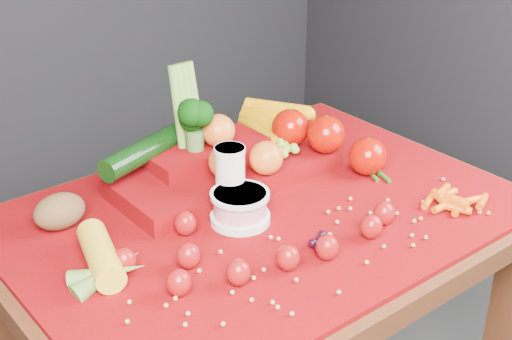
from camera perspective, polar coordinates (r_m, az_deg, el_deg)
table at (r=1.57m, az=0.46°, el=-6.61°), size 1.10×0.80×0.75m
red_cloth at (r=1.52m, az=0.47°, el=-3.43°), size 1.05×0.75×0.01m
milk_glass at (r=1.49m, az=-2.08°, el=-0.48°), size 0.07×0.07×0.14m
yogurt_bowl at (r=1.46m, az=-1.29°, el=-2.91°), size 0.12×0.12×0.07m
strawberry_scatter at (r=1.34m, az=0.06°, el=-6.16°), size 0.54×0.28×0.05m
dark_grape_cluster at (r=1.40m, az=5.46°, el=-5.66°), size 0.06×0.05×0.03m
soybean_scatter at (r=1.39m, az=5.71°, el=-6.28°), size 0.84×0.24×0.01m
corn_ear at (r=1.33m, az=-11.95°, el=-7.65°), size 0.22×0.26×0.06m
potato at (r=1.49m, az=-15.45°, el=-3.21°), size 0.11×0.08×0.07m
baby_carrot_pile at (r=1.58m, az=15.47°, el=-2.43°), size 0.18×0.17×0.03m
green_bean_pile at (r=1.70m, az=8.96°, el=0.14°), size 0.14×0.12×0.01m
produce_mound at (r=1.62m, az=-1.19°, el=1.34°), size 0.61×0.37×0.27m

